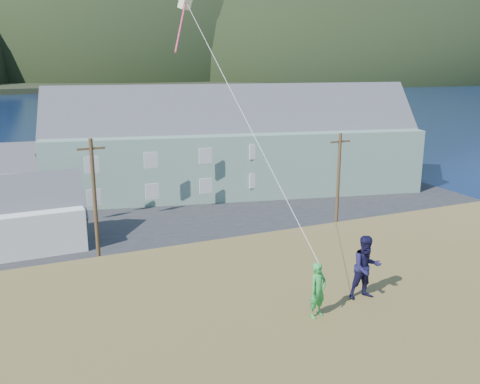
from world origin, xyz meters
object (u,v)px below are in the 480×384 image
kite_flyer_navy (366,267)px  shed_palegreen_far (32,175)px  lodge (233,142)px  kite_flyer_green (318,290)px  wharf (5,167)px  shed_white (25,215)px

kite_flyer_navy → shed_palegreen_far: bearing=107.0°
kite_flyer_navy → lodge: bearing=79.8°
shed_palegreen_far → kite_flyer_green: (5.30, -42.54, 5.30)m
shed_palegreen_far → kite_flyer_navy: (7.10, -42.14, 5.47)m
wharf → kite_flyer_navy: 59.96m
wharf → kite_flyer_navy: (9.50, -58.70, 7.67)m
wharf → kite_flyer_navy: size_ratio=14.19×
shed_palegreen_far → shed_white: bearing=-87.8°
shed_white → kite_flyer_green: (6.42, -29.14, 5.42)m
shed_white → kite_flyer_green: kite_flyer_green is taller
shed_white → kite_flyer_navy: bearing=-74.8°
shed_white → shed_palegreen_far: size_ratio=0.76×
shed_white → shed_palegreen_far: 13.44m
wharf → lodge: bearing=-42.6°
lodge → shed_white: bearing=-141.8°
lodge → shed_white: 22.93m
wharf → lodge: size_ratio=0.68×
lodge → shed_palegreen_far: (-19.41, 3.50, -2.37)m
lodge → shed_palegreen_far: bearing=-177.7°
lodge → kite_flyer_green: 41.62m
kite_flyer_navy → wharf: bearing=106.6°
shed_palegreen_far → kite_flyer_green: 43.19m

